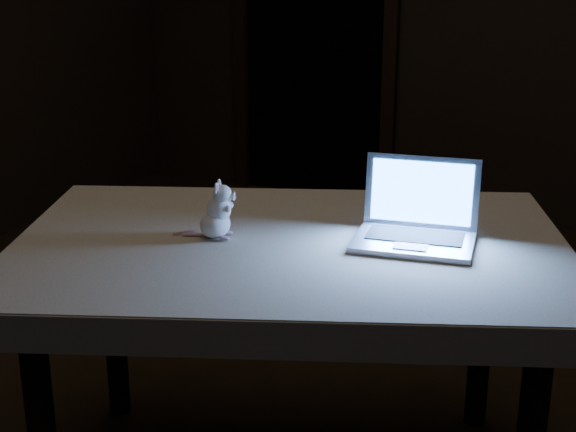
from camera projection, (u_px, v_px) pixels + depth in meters
The scene contains 5 objects.
doorway at pixel (315, 19), 4.88m from camera, with size 1.06×0.36×2.13m, color black, non-canonical shape.
table at pixel (290, 367), 2.33m from camera, with size 1.38×0.88×0.74m, color black, non-canonical shape.
tablecloth at pixel (280, 253), 2.25m from camera, with size 1.47×0.98×0.09m, color beige, non-canonical shape.
laptop at pixel (415, 207), 2.15m from camera, with size 0.31×0.27×0.21m, color #AFAFB4, non-canonical shape.
plush_mouse at pixel (215, 210), 2.21m from camera, with size 0.11×0.11×0.16m, color white, non-canonical shape.
Camera 1 is at (1.06, -2.01, 1.50)m, focal length 52.00 mm.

